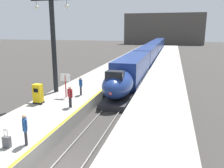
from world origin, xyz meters
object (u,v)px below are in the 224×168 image
object	(u,v)px
station_column_mid	(53,36)
rolling_suitcase	(7,142)
passenger_far_waiting	(81,85)
departure_info_board	(65,81)
ticket_machine_yellow	(38,94)
passenger_near_edge	(25,127)
highspeed_train_main	(151,51)
passenger_mid_platform	(70,95)

from	to	relation	value
station_column_mid	rolling_suitcase	distance (m)	12.09
passenger_far_waiting	station_column_mid	bearing A→B (deg)	169.21
departure_info_board	ticket_machine_yellow	bearing A→B (deg)	-123.46
station_column_mid	passenger_far_waiting	bearing A→B (deg)	-10.79
station_column_mid	rolling_suitcase	world-z (taller)	station_column_mid
rolling_suitcase	departure_info_board	size ratio (longest dim) A/B	0.46
station_column_mid	passenger_near_edge	bearing A→B (deg)	-70.32
highspeed_train_main	ticket_machine_yellow	size ratio (longest dim) A/B	46.57
highspeed_train_main	passenger_mid_platform	bearing A→B (deg)	-93.79
passenger_near_edge	rolling_suitcase	distance (m)	1.16
passenger_near_edge	passenger_far_waiting	xyz separation A→B (m)	(-0.82, 9.60, 0.00)
station_column_mid	passenger_far_waiting	distance (m)	5.20
highspeed_train_main	departure_info_board	distance (m)	36.66
passenger_mid_platform	departure_info_board	world-z (taller)	departure_info_board
passenger_mid_platform	passenger_far_waiting	bearing A→B (deg)	98.59
passenger_mid_platform	departure_info_board	distance (m)	2.94
rolling_suitcase	station_column_mid	bearing A→B (deg)	104.89
station_column_mid	passenger_near_edge	xyz separation A→B (m)	(3.63, -10.14, -4.35)
passenger_far_waiting	ticket_machine_yellow	size ratio (longest dim) A/B	1.06
station_column_mid	passenger_far_waiting	xyz separation A→B (m)	(2.80, -0.53, -4.35)
highspeed_train_main	passenger_near_edge	world-z (taller)	highspeed_train_main
departure_info_board	highspeed_train_main	bearing A→B (deg)	83.55
passenger_far_waiting	ticket_machine_yellow	distance (m)	4.00
highspeed_train_main	rolling_suitcase	bearing A→B (deg)	-93.86
passenger_far_waiting	departure_info_board	distance (m)	1.51
highspeed_train_main	passenger_far_waiting	size ratio (longest dim) A/B	44.09
passenger_near_edge	highspeed_train_main	bearing A→B (deg)	87.11
highspeed_train_main	station_column_mid	distance (m)	35.67
passenger_near_edge	ticket_machine_yellow	size ratio (longest dim) A/B	1.06
passenger_mid_platform	rolling_suitcase	distance (m)	6.71
passenger_mid_platform	rolling_suitcase	xyz separation A→B (m)	(-0.50, -6.66, -0.69)
rolling_suitcase	passenger_near_edge	bearing A→B (deg)	31.56
highspeed_train_main	passenger_far_waiting	xyz separation A→B (m)	(-3.10, -35.44, 0.06)
passenger_mid_platform	ticket_machine_yellow	bearing A→B (deg)	174.47
rolling_suitcase	ticket_machine_yellow	bearing A→B (deg)	109.62
station_column_mid	rolling_suitcase	xyz separation A→B (m)	(2.83, -10.63, -5.03)
ticket_machine_yellow	departure_info_board	xyz separation A→B (m)	(1.43, 2.16, 0.77)
highspeed_train_main	rolling_suitcase	size ratio (longest dim) A/B	75.88
passenger_far_waiting	departure_info_board	bearing A→B (deg)	-136.02
station_column_mid	departure_info_board	size ratio (longest dim) A/B	4.17
passenger_near_edge	ticket_machine_yellow	distance (m)	7.24
station_column_mid	passenger_mid_platform	distance (m)	6.76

